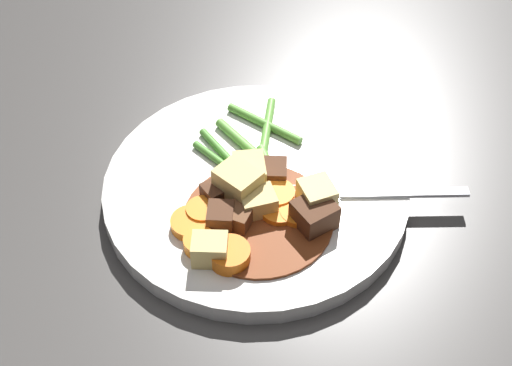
# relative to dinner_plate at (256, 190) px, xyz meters

# --- Properties ---
(ground_plane) EXTENTS (3.00, 3.00, 0.00)m
(ground_plane) POSITION_rel_dinner_plate_xyz_m (0.00, 0.00, -0.01)
(ground_plane) COLOR #423F3D
(dinner_plate) EXTENTS (0.27, 0.27, 0.02)m
(dinner_plate) POSITION_rel_dinner_plate_xyz_m (0.00, 0.00, 0.00)
(dinner_plate) COLOR white
(dinner_plate) RESTS_ON ground_plane
(stew_sauce) EXTENTS (0.13, 0.13, 0.00)m
(stew_sauce) POSITION_rel_dinner_plate_xyz_m (0.04, -0.01, 0.01)
(stew_sauce) COLOR brown
(stew_sauce) RESTS_ON dinner_plate
(carrot_slice_0) EXTENTS (0.03, 0.03, 0.01)m
(carrot_slice_0) POSITION_rel_dinner_plate_xyz_m (0.05, -0.07, 0.01)
(carrot_slice_0) COLOR orange
(carrot_slice_0) RESTS_ON dinner_plate
(carrot_slice_1) EXTENTS (0.03, 0.03, 0.01)m
(carrot_slice_1) POSITION_rel_dinner_plate_xyz_m (0.02, -0.06, 0.01)
(carrot_slice_1) COLOR orange
(carrot_slice_1) RESTS_ON dinner_plate
(carrot_slice_2) EXTENTS (0.04, 0.04, 0.01)m
(carrot_slice_2) POSITION_rel_dinner_plate_xyz_m (0.05, 0.02, 0.01)
(carrot_slice_2) COLOR orange
(carrot_slice_2) RESTS_ON dinner_plate
(carrot_slice_3) EXTENTS (0.04, 0.04, 0.01)m
(carrot_slice_3) POSITION_rel_dinner_plate_xyz_m (0.03, -0.07, 0.01)
(carrot_slice_3) COLOR orange
(carrot_slice_3) RESTS_ON dinner_plate
(carrot_slice_4) EXTENTS (0.04, 0.04, 0.01)m
(carrot_slice_4) POSITION_rel_dinner_plate_xyz_m (0.04, 0.01, 0.01)
(carrot_slice_4) COLOR orange
(carrot_slice_4) RESTS_ON dinner_plate
(carrot_slice_5) EXTENTS (0.04, 0.04, 0.01)m
(carrot_slice_5) POSITION_rel_dinner_plate_xyz_m (0.02, 0.01, 0.01)
(carrot_slice_5) COLOR orange
(carrot_slice_5) RESTS_ON dinner_plate
(carrot_slice_6) EXTENTS (0.04, 0.04, 0.01)m
(carrot_slice_6) POSITION_rel_dinner_plate_xyz_m (0.07, -0.05, 0.02)
(carrot_slice_6) COLOR orange
(carrot_slice_6) RESTS_ON dinner_plate
(potato_chunk_0) EXTENTS (0.05, 0.04, 0.03)m
(potato_chunk_0) POSITION_rel_dinner_plate_xyz_m (0.01, -0.02, 0.03)
(potato_chunk_0) COLOR #DBBC6B
(potato_chunk_0) RESTS_ON dinner_plate
(potato_chunk_1) EXTENTS (0.03, 0.03, 0.02)m
(potato_chunk_1) POSITION_rel_dinner_plate_xyz_m (0.03, -0.01, 0.02)
(potato_chunk_1) COLOR #DBBC6B
(potato_chunk_1) RESTS_ON dinner_plate
(potato_chunk_2) EXTENTS (0.03, 0.03, 0.03)m
(potato_chunk_2) POSITION_rel_dinner_plate_xyz_m (0.05, 0.04, 0.02)
(potato_chunk_2) COLOR #E5CC7A
(potato_chunk_2) RESTS_ON dinner_plate
(potato_chunk_3) EXTENTS (0.04, 0.03, 0.03)m
(potato_chunk_3) POSITION_rel_dinner_plate_xyz_m (-0.00, -0.01, 0.02)
(potato_chunk_3) COLOR #DBBC6B
(potato_chunk_3) RESTS_ON dinner_plate
(potato_chunk_4) EXTENTS (0.03, 0.04, 0.02)m
(potato_chunk_4) POSITION_rel_dinner_plate_xyz_m (0.07, -0.06, 0.02)
(potato_chunk_4) COLOR #DBBC6B
(potato_chunk_4) RESTS_ON dinner_plate
(meat_chunk_0) EXTENTS (0.04, 0.04, 0.02)m
(meat_chunk_0) POSITION_rel_dinner_plate_xyz_m (0.06, 0.03, 0.02)
(meat_chunk_0) COLOR #4C2B19
(meat_chunk_0) RESTS_ON dinner_plate
(meat_chunk_1) EXTENTS (0.03, 0.03, 0.02)m
(meat_chunk_1) POSITION_rel_dinner_plate_xyz_m (0.00, 0.02, 0.02)
(meat_chunk_1) COLOR #4C2B19
(meat_chunk_1) RESTS_ON dinner_plate
(meat_chunk_2) EXTENTS (0.03, 0.03, 0.02)m
(meat_chunk_2) POSITION_rel_dinner_plate_xyz_m (0.04, -0.03, 0.02)
(meat_chunk_2) COLOR brown
(meat_chunk_2) RESTS_ON dinner_plate
(meat_chunk_3) EXTENTS (0.03, 0.03, 0.02)m
(meat_chunk_3) POSITION_rel_dinner_plate_xyz_m (0.04, -0.04, 0.02)
(meat_chunk_3) COLOR #4C2B19
(meat_chunk_3) RESTS_ON dinner_plate
(meat_chunk_4) EXTENTS (0.02, 0.02, 0.02)m
(meat_chunk_4) POSITION_rel_dinner_plate_xyz_m (0.01, -0.04, 0.02)
(meat_chunk_4) COLOR #4C2B19
(meat_chunk_4) RESTS_ON dinner_plate
(green_bean_0) EXTENTS (0.07, 0.04, 0.01)m
(green_bean_0) POSITION_rel_dinner_plate_xyz_m (-0.03, -0.02, 0.01)
(green_bean_0) COLOR #4C8E33
(green_bean_0) RESTS_ON dinner_plate
(green_bean_1) EXTENTS (0.06, 0.02, 0.01)m
(green_bean_1) POSITION_rel_dinner_plate_xyz_m (-0.01, -0.01, 0.01)
(green_bean_1) COLOR #4C8E33
(green_bean_1) RESTS_ON dinner_plate
(green_bean_2) EXTENTS (0.05, 0.02, 0.01)m
(green_bean_2) POSITION_rel_dinner_plate_xyz_m (-0.05, -0.02, 0.01)
(green_bean_2) COLOR #4C8E33
(green_bean_2) RESTS_ON dinner_plate
(green_bean_3) EXTENTS (0.07, 0.01, 0.01)m
(green_bean_3) POSITION_rel_dinner_plate_xyz_m (-0.00, 0.02, 0.01)
(green_bean_3) COLOR #66AD42
(green_bean_3) RESTS_ON dinner_plate
(green_bean_4) EXTENTS (0.07, 0.05, 0.01)m
(green_bean_4) POSITION_rel_dinner_plate_xyz_m (-0.07, 0.03, 0.01)
(green_bean_4) COLOR #599E38
(green_bean_4) RESTS_ON dinner_plate
(green_bean_5) EXTENTS (0.08, 0.03, 0.01)m
(green_bean_5) POSITION_rel_dinner_plate_xyz_m (-0.05, 0.01, 0.01)
(green_bean_5) COLOR #66AD42
(green_bean_5) RESTS_ON dinner_plate
(green_bean_6) EXTENTS (0.07, 0.04, 0.01)m
(green_bean_6) POSITION_rel_dinner_plate_xyz_m (-0.06, 0.03, 0.01)
(green_bean_6) COLOR #66AD42
(green_bean_6) RESTS_ON dinner_plate
(fork) EXTENTS (0.07, 0.17, 0.00)m
(fork) POSITION_rel_dinner_plate_xyz_m (0.04, 0.08, 0.01)
(fork) COLOR silver
(fork) RESTS_ON dinner_plate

